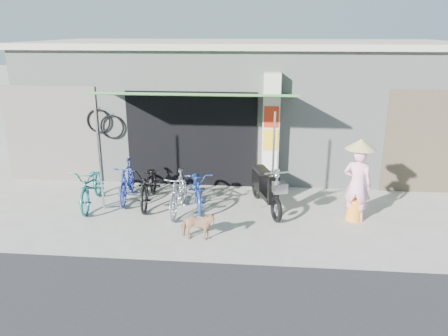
# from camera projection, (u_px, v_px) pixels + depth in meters

# --- Properties ---
(ground) EXTENTS (80.00, 80.00, 0.00)m
(ground) POSITION_uv_depth(u_px,v_px,m) (229.00, 228.00, 9.23)
(ground) COLOR #AEAA9D
(ground) RESTS_ON ground
(bicycle_shop) EXTENTS (12.30, 5.30, 3.66)m
(bicycle_shop) POSITION_uv_depth(u_px,v_px,m) (243.00, 102.00, 13.50)
(bicycle_shop) COLOR gray
(bicycle_shop) RESTS_ON ground
(shop_pillar) EXTENTS (0.42, 0.44, 3.00)m
(shop_pillar) POSITION_uv_depth(u_px,v_px,m) (271.00, 133.00, 11.01)
(shop_pillar) COLOR beige
(shop_pillar) RESTS_ON ground
(awning) EXTENTS (4.60, 1.88, 2.72)m
(awning) POSITION_uv_depth(u_px,v_px,m) (196.00, 97.00, 10.08)
(awning) COLOR #356B30
(awning) RESTS_ON ground
(neighbour_right) EXTENTS (2.60, 0.06, 2.60)m
(neighbour_right) POSITION_uv_depth(u_px,v_px,m) (438.00, 143.00, 10.84)
(neighbour_right) COLOR brown
(neighbour_right) RESTS_ON ground
(neighbour_left) EXTENTS (2.60, 0.06, 2.60)m
(neighbour_left) POSITION_uv_depth(u_px,v_px,m) (52.00, 134.00, 11.73)
(neighbour_left) COLOR #6B665B
(neighbour_left) RESTS_ON ground
(bike_teal) EXTENTS (0.89, 1.93, 0.98)m
(bike_teal) POSITION_uv_depth(u_px,v_px,m) (92.00, 186.00, 10.25)
(bike_teal) COLOR #186C6C
(bike_teal) RESTS_ON ground
(bike_blue) EXTENTS (0.62, 1.67, 0.98)m
(bike_blue) POSITION_uv_depth(u_px,v_px,m) (127.00, 181.00, 10.56)
(bike_blue) COLOR #22339C
(bike_blue) RESTS_ON ground
(bike_black) EXTENTS (0.83, 1.95, 1.00)m
(bike_black) POSITION_uv_depth(u_px,v_px,m) (149.00, 184.00, 10.37)
(bike_black) COLOR black
(bike_black) RESTS_ON ground
(bike_silver) EXTENTS (0.52, 1.63, 0.97)m
(bike_silver) POSITION_uv_depth(u_px,v_px,m) (178.00, 193.00, 9.84)
(bike_silver) COLOR #BCBBC1
(bike_silver) RESTS_ON ground
(bike_navy) EXTENTS (0.99, 1.87, 0.93)m
(bike_navy) POSITION_uv_depth(u_px,v_px,m) (198.00, 187.00, 10.24)
(bike_navy) COLOR #21409B
(bike_navy) RESTS_ON ground
(street_dog) EXTENTS (0.72, 0.34, 0.60)m
(street_dog) POSITION_uv_depth(u_px,v_px,m) (198.00, 226.00, 8.60)
(street_dog) COLOR tan
(street_dog) RESTS_ON ground
(moped) EXTENTS (0.85, 1.93, 1.13)m
(moped) POSITION_uv_depth(u_px,v_px,m) (265.00, 188.00, 10.06)
(moped) COLOR black
(moped) RESTS_ON ground
(nun) EXTENTS (0.70, 0.64, 1.83)m
(nun) POSITION_uv_depth(u_px,v_px,m) (357.00, 181.00, 9.35)
(nun) COLOR #FFABC7
(nun) RESTS_ON ground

